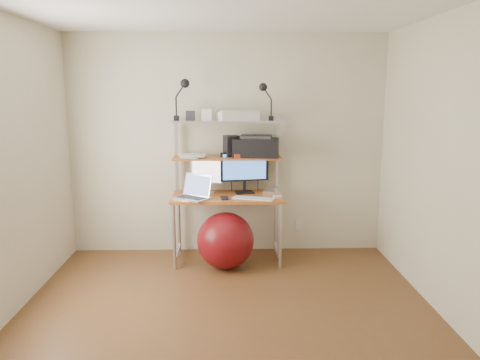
# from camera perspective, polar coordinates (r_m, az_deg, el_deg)

# --- Properties ---
(room) EXTENTS (3.60, 3.60, 3.60)m
(room) POSITION_cam_1_polar(r_m,az_deg,el_deg) (3.60, -1.63, 0.96)
(room) COLOR brown
(room) RESTS_ON ground
(computer_desk) EXTENTS (1.20, 0.60, 1.57)m
(computer_desk) POSITION_cam_1_polar(r_m,az_deg,el_deg) (5.13, -1.58, 0.60)
(computer_desk) COLOR #AD6521
(computer_desk) RESTS_ON ground
(desktop) EXTENTS (1.20, 0.60, 0.00)m
(desktop) POSITION_cam_1_polar(r_m,az_deg,el_deg) (5.11, -1.57, -1.90)
(desktop) COLOR #AD6521
(desktop) RESTS_ON computer_desk
(mid_shelf) EXTENTS (1.18, 0.34, 0.00)m
(mid_shelf) POSITION_cam_1_polar(r_m,az_deg,el_deg) (5.17, -1.59, 2.87)
(mid_shelf) COLOR #AD6521
(mid_shelf) RESTS_ON computer_desk
(top_shelf) EXTENTS (1.18, 0.34, 0.00)m
(top_shelf) POSITION_cam_1_polar(r_m,az_deg,el_deg) (5.13, -1.62, 7.30)
(top_shelf) COLOR #B8B8BD
(top_shelf) RESTS_ON computer_desk
(floor) EXTENTS (3.60, 3.60, 0.00)m
(floor) POSITION_cam_1_polar(r_m,az_deg,el_deg) (4.01, -1.53, -16.93)
(floor) COLOR brown
(floor) RESTS_ON ground
(wall_outlet) EXTENTS (0.08, 0.01, 0.12)m
(wall_outlet) POSITION_cam_1_polar(r_m,az_deg,el_deg) (5.62, 7.19, -5.44)
(wall_outlet) COLOR silver
(wall_outlet) RESTS_ON room
(monitor_silver) EXTENTS (0.36, 0.16, 0.41)m
(monitor_silver) POSITION_cam_1_polar(r_m,az_deg,el_deg) (5.22, -4.07, 0.75)
(monitor_silver) COLOR silver
(monitor_silver) RESTS_ON desktop
(monitor_black) EXTENTS (0.54, 0.18, 0.54)m
(monitor_black) POSITION_cam_1_polar(r_m,az_deg,el_deg) (5.20, 0.56, 1.38)
(monitor_black) COLOR black
(monitor_black) RESTS_ON desktop
(laptop) EXTENTS (0.46, 0.44, 0.32)m
(laptop) POSITION_cam_1_polar(r_m,az_deg,el_deg) (5.00, -5.55, -1.61)
(laptop) COLOR silver
(laptop) RESTS_ON desktop
(keyboard) EXTENTS (0.46, 0.26, 0.01)m
(keyboard) POSITION_cam_1_polar(r_m,az_deg,el_deg) (4.95, 1.64, -2.25)
(keyboard) COLOR silver
(keyboard) RESTS_ON desktop
(mouse) EXTENTS (0.09, 0.07, 0.02)m
(mouse) POSITION_cam_1_polar(r_m,az_deg,el_deg) (5.02, 4.60, -2.02)
(mouse) COLOR silver
(mouse) RESTS_ON desktop
(mac_mini) EXTENTS (0.22, 0.22, 0.04)m
(mac_mini) POSITION_cam_1_polar(r_m,az_deg,el_deg) (5.23, 3.99, -1.42)
(mac_mini) COLOR silver
(mac_mini) RESTS_ON desktop
(phone) EXTENTS (0.09, 0.15, 0.01)m
(phone) POSITION_cam_1_polar(r_m,az_deg,el_deg) (4.97, -1.89, -2.21)
(phone) COLOR black
(phone) RESTS_ON desktop
(printer) EXTENTS (0.53, 0.40, 0.23)m
(printer) POSITION_cam_1_polar(r_m,az_deg,el_deg) (5.17, 1.98, 4.09)
(printer) COLOR black
(printer) RESTS_ON mid_shelf
(nas_cube) EXTENTS (0.20, 0.20, 0.23)m
(nas_cube) POSITION_cam_1_polar(r_m,az_deg,el_deg) (5.17, -1.00, 4.17)
(nas_cube) COLOR black
(nas_cube) RESTS_ON mid_shelf
(red_box) EXTENTS (0.19, 0.15, 0.05)m
(red_box) POSITION_cam_1_polar(r_m,az_deg,el_deg) (5.08, 0.09, 3.00)
(red_box) COLOR #B8321D
(red_box) RESTS_ON mid_shelf
(scanner) EXTENTS (0.49, 0.39, 0.11)m
(scanner) POSITION_cam_1_polar(r_m,az_deg,el_deg) (5.11, -0.35, 7.89)
(scanner) COLOR silver
(scanner) RESTS_ON top_shelf
(box_white) EXTENTS (0.11, 0.09, 0.13)m
(box_white) POSITION_cam_1_polar(r_m,az_deg,el_deg) (5.08, -4.08, 7.96)
(box_white) COLOR silver
(box_white) RESTS_ON top_shelf
(box_grey) EXTENTS (0.11, 0.11, 0.10)m
(box_grey) POSITION_cam_1_polar(r_m,az_deg,el_deg) (5.17, -6.07, 7.83)
(box_grey) COLOR #2C2D2F
(box_grey) RESTS_ON top_shelf
(clip_lamp_left) EXTENTS (0.18, 0.10, 0.44)m
(clip_lamp_left) POSITION_cam_1_polar(r_m,az_deg,el_deg) (5.08, -6.95, 10.81)
(clip_lamp_left) COLOR black
(clip_lamp_left) RESTS_ON top_shelf
(clip_lamp_right) EXTENTS (0.16, 0.09, 0.40)m
(clip_lamp_right) POSITION_cam_1_polar(r_m,az_deg,el_deg) (5.06, 3.04, 10.53)
(clip_lamp_right) COLOR black
(clip_lamp_right) RESTS_ON top_shelf
(exercise_ball) EXTENTS (0.60, 0.60, 0.60)m
(exercise_ball) POSITION_cam_1_polar(r_m,az_deg,el_deg) (5.00, -1.79, -7.40)
(exercise_ball) COLOR maroon
(exercise_ball) RESTS_ON floor
(paper_stack) EXTENTS (0.36, 0.43, 0.02)m
(paper_stack) POSITION_cam_1_polar(r_m,az_deg,el_deg) (5.18, -5.92, 2.97)
(paper_stack) COLOR white
(paper_stack) RESTS_ON mid_shelf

